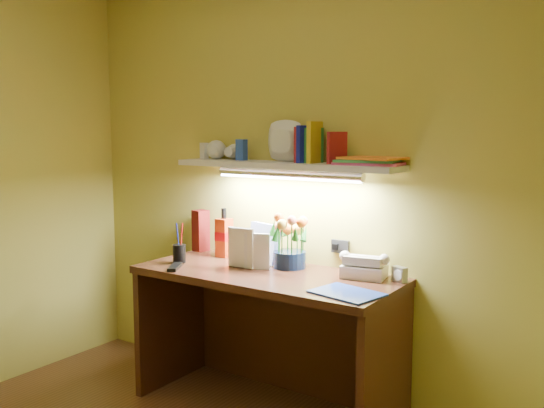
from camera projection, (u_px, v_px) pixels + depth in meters
The scene contains 13 objects.
desk at pixel (266, 341), 3.20m from camera, with size 1.40×0.60×0.75m, color #33160E.
flower_bouquet at pixel (290, 239), 3.24m from camera, with size 0.20×0.20×0.31m, color #0B1B39, non-canonical shape.
telephone at pixel (364, 265), 3.03m from camera, with size 0.21×0.16×0.13m, color beige, non-canonical shape.
desk_clock at pixel (399, 274), 2.95m from camera, with size 0.08×0.04×0.08m, color #B0B0B4.
whisky_bottle at pixel (224, 232), 3.52m from camera, with size 0.08×0.08×0.29m, color #B7300D, non-canonical shape.
whisky_box at pixel (201, 230), 3.69m from camera, with size 0.08×0.08×0.25m, color #560E0D.
pen_cup at pixel (179, 247), 3.36m from camera, with size 0.07×0.07×0.17m, color black.
art_card at pixel (264, 243), 3.36m from camera, with size 0.22×0.04×0.22m, color white, non-canonical shape.
tv_remote at pixel (175, 267), 3.23m from camera, with size 0.05×0.16×0.02m, color black.
blue_folder at pixel (347, 293), 2.74m from camera, with size 0.30×0.22×0.01m, color #274BB7.
desk_book_a at pixel (228, 246), 3.28m from camera, with size 0.16×0.02×0.22m, color silver.
desk_book_b at pixel (244, 250), 3.23m from camera, with size 0.14×0.01×0.19m, color silver.
wall_shelf at pixel (291, 159), 3.21m from camera, with size 1.30×0.31×0.25m.
Camera 1 is at (1.75, -1.34, 1.49)m, focal length 40.00 mm.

